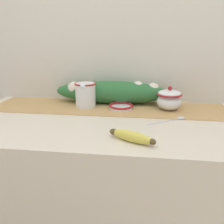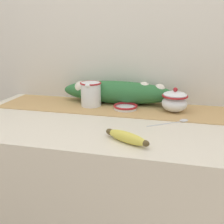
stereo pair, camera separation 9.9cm
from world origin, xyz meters
The scene contains 9 objects.
countertop centered at (0.00, 0.00, 0.47)m, with size 1.23×0.63×0.94m, color beige.
back_wall centered at (0.00, 0.33, 1.20)m, with size 2.03×0.04×2.40m, color silver.
table_runner centered at (0.00, 0.17, 0.94)m, with size 1.13×0.27×0.00m, color tan.
cream_pitcher centered at (-0.12, 0.17, 1.00)m, with size 0.10×0.12×0.12m.
sugar_bowl centered at (0.28, 0.17, 0.99)m, with size 0.12×0.12×0.11m.
small_dish centered at (0.06, 0.15, 0.95)m, with size 0.12×0.12×0.02m.
banana centered at (0.13, -0.21, 0.96)m, with size 0.17×0.11×0.04m.
spoon centered at (0.31, 0.04, 0.94)m, with size 0.17×0.12×0.01m.
poinsettia_garland centered at (0.00, 0.25, 1.00)m, with size 0.58×0.13×0.12m.
Camera 2 is at (0.26, -0.97, 1.29)m, focal length 40.00 mm.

